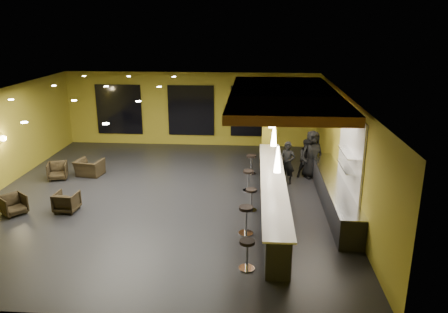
# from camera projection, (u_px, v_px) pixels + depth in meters

# --- Properties ---
(floor) EXTENTS (12.00, 13.00, 0.10)m
(floor) POSITION_uv_depth(u_px,v_px,m) (166.00, 197.00, 15.18)
(floor) COLOR black
(floor) RESTS_ON ground
(ceiling) EXTENTS (12.00, 13.00, 0.10)m
(ceiling) POSITION_uv_depth(u_px,v_px,m) (161.00, 93.00, 14.10)
(ceiling) COLOR black
(wall_back) EXTENTS (12.00, 0.10, 3.50)m
(wall_back) POSITION_uv_depth(u_px,v_px,m) (191.00, 109.00, 20.87)
(wall_back) COLOR olive
(wall_back) RESTS_ON floor
(wall_front) EXTENTS (12.00, 0.10, 3.50)m
(wall_front) POSITION_uv_depth(u_px,v_px,m) (95.00, 241.00, 8.41)
(wall_front) COLOR olive
(wall_front) RESTS_ON floor
(wall_right) EXTENTS (0.10, 13.00, 3.50)m
(wall_right) POSITION_uv_depth(u_px,v_px,m) (347.00, 151.00, 14.23)
(wall_right) COLOR olive
(wall_right) RESTS_ON floor
(wood_soffit) EXTENTS (3.60, 8.00, 0.28)m
(wood_soffit) POSITION_uv_depth(u_px,v_px,m) (284.00, 96.00, 14.84)
(wood_soffit) COLOR #95562B
(wood_soffit) RESTS_ON ceiling
(window_left) EXTENTS (2.20, 0.06, 2.40)m
(window_left) POSITION_uv_depth(u_px,v_px,m) (119.00, 109.00, 21.02)
(window_left) COLOR black
(window_left) RESTS_ON wall_back
(window_center) EXTENTS (2.20, 0.06, 2.40)m
(window_center) POSITION_uv_depth(u_px,v_px,m) (191.00, 110.00, 20.78)
(window_center) COLOR black
(window_center) RESTS_ON wall_back
(window_right) EXTENTS (2.20, 0.06, 2.40)m
(window_right) POSITION_uv_depth(u_px,v_px,m) (254.00, 111.00, 20.58)
(window_right) COLOR black
(window_right) RESTS_ON wall_back
(tile_backsplash) EXTENTS (0.06, 3.20, 2.40)m
(tile_backsplash) POSITION_uv_depth(u_px,v_px,m) (351.00, 152.00, 13.21)
(tile_backsplash) COLOR white
(tile_backsplash) RESTS_ON wall_right
(bar_counter) EXTENTS (0.60, 8.00, 1.00)m
(bar_counter) POSITION_uv_depth(u_px,v_px,m) (273.00, 196.00, 13.81)
(bar_counter) COLOR black
(bar_counter) RESTS_ON floor
(bar_top) EXTENTS (0.78, 8.10, 0.05)m
(bar_top) POSITION_uv_depth(u_px,v_px,m) (273.00, 180.00, 13.66)
(bar_top) COLOR silver
(bar_top) RESTS_ON bar_counter
(prep_counter) EXTENTS (0.70, 6.00, 0.86)m
(prep_counter) POSITION_uv_depth(u_px,v_px,m) (334.00, 194.00, 14.18)
(prep_counter) COLOR black
(prep_counter) RESTS_ON floor
(prep_top) EXTENTS (0.72, 6.00, 0.03)m
(prep_top) POSITION_uv_depth(u_px,v_px,m) (335.00, 180.00, 14.04)
(prep_top) COLOR silver
(prep_top) RESTS_ON prep_counter
(wall_shelf_lower) EXTENTS (0.30, 1.50, 0.03)m
(wall_shelf_lower) POSITION_uv_depth(u_px,v_px,m) (346.00, 167.00, 13.15)
(wall_shelf_lower) COLOR silver
(wall_shelf_lower) RESTS_ON wall_right
(wall_shelf_upper) EXTENTS (0.30, 1.50, 0.03)m
(wall_shelf_upper) POSITION_uv_depth(u_px,v_px,m) (347.00, 152.00, 13.01)
(wall_shelf_upper) COLOR silver
(wall_shelf_upper) RESTS_ON wall_right
(column) EXTENTS (0.60, 0.60, 3.50)m
(column) POSITION_uv_depth(u_px,v_px,m) (270.00, 124.00, 17.82)
(column) COLOR #A99826
(column) RESTS_ON floor
(wall_sconce) EXTENTS (0.22, 0.22, 0.22)m
(wall_sconce) POSITION_uv_depth(u_px,v_px,m) (3.00, 138.00, 15.50)
(wall_sconce) COLOR #FFE5B2
(wall_sconce) RESTS_ON wall_left
(pendant_0) EXTENTS (0.20, 0.20, 0.70)m
(pendant_0) POSITION_uv_depth(u_px,v_px,m) (278.00, 159.00, 11.36)
(pendant_0) COLOR white
(pendant_0) RESTS_ON wood_soffit
(pendant_1) EXTENTS (0.20, 0.20, 0.70)m
(pendant_1) POSITION_uv_depth(u_px,v_px,m) (274.00, 135.00, 13.74)
(pendant_1) COLOR white
(pendant_1) RESTS_ON wood_soffit
(pendant_2) EXTENTS (0.20, 0.20, 0.70)m
(pendant_2) POSITION_uv_depth(u_px,v_px,m) (271.00, 118.00, 16.12)
(pendant_2) COLOR white
(pendant_2) RESTS_ON wood_soffit
(staff_a) EXTENTS (0.68, 0.57, 1.59)m
(staff_a) POSITION_uv_depth(u_px,v_px,m) (287.00, 163.00, 16.05)
(staff_a) COLOR black
(staff_a) RESTS_ON floor
(staff_b) EXTENTS (0.83, 0.70, 1.51)m
(staff_b) POSITION_uv_depth(u_px,v_px,m) (307.00, 159.00, 16.68)
(staff_b) COLOR black
(staff_b) RESTS_ON floor
(staff_c) EXTENTS (1.06, 0.88, 1.85)m
(staff_c) POSITION_uv_depth(u_px,v_px,m) (312.00, 154.00, 16.65)
(staff_c) COLOR black
(staff_c) RESTS_ON floor
(armchair_a) EXTENTS (0.96, 0.95, 0.63)m
(armchair_a) POSITION_uv_depth(u_px,v_px,m) (13.00, 205.00, 13.61)
(armchair_a) COLOR black
(armchair_a) RESTS_ON floor
(armchair_b) EXTENTS (0.72, 0.74, 0.64)m
(armchair_b) POSITION_uv_depth(u_px,v_px,m) (67.00, 202.00, 13.83)
(armchair_b) COLOR black
(armchair_b) RESTS_ON floor
(armchair_c) EXTENTS (0.89, 0.90, 0.65)m
(armchair_c) POSITION_uv_depth(u_px,v_px,m) (57.00, 171.00, 16.62)
(armchair_c) COLOR black
(armchair_c) RESTS_ON floor
(armchair_d) EXTENTS (1.10, 1.00, 0.63)m
(armchair_d) POSITION_uv_depth(u_px,v_px,m) (89.00, 168.00, 17.01)
(armchair_d) COLOR black
(armchair_d) RESTS_ON floor
(bar_stool_0) EXTENTS (0.39, 0.39, 0.78)m
(bar_stool_0) POSITION_uv_depth(u_px,v_px,m) (247.00, 251.00, 10.53)
(bar_stool_0) COLOR silver
(bar_stool_0) RESTS_ON floor
(bar_stool_1) EXTENTS (0.42, 0.42, 0.83)m
(bar_stool_1) POSITION_uv_depth(u_px,v_px,m) (246.00, 217.00, 12.28)
(bar_stool_1) COLOR silver
(bar_stool_1) RESTS_ON floor
(bar_stool_2) EXTENTS (0.37, 0.37, 0.73)m
(bar_stool_2) POSITION_uv_depth(u_px,v_px,m) (251.00, 197.00, 13.81)
(bar_stool_2) COLOR silver
(bar_stool_2) RESTS_ON floor
(bar_stool_3) EXTENTS (0.39, 0.39, 0.77)m
(bar_stool_3) POSITION_uv_depth(u_px,v_px,m) (248.00, 178.00, 15.40)
(bar_stool_3) COLOR silver
(bar_stool_3) RESTS_ON floor
(bar_stool_4) EXTENTS (0.40, 0.40, 0.79)m
(bar_stool_4) POSITION_uv_depth(u_px,v_px,m) (251.00, 162.00, 17.09)
(bar_stool_4) COLOR silver
(bar_stool_4) RESTS_ON floor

